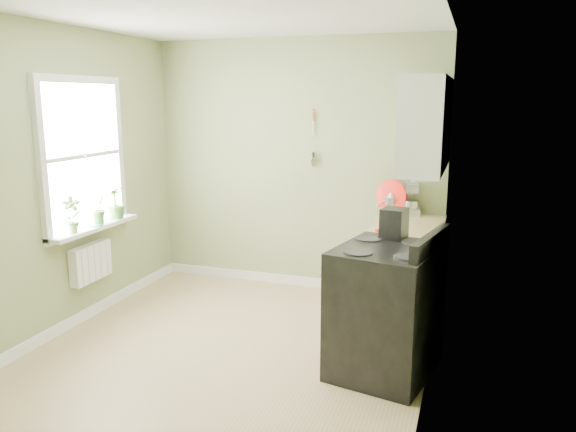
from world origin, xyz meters
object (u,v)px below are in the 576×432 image
(stove, at_px, (386,310))
(coffee_maker, at_px, (394,229))
(stand_mixer, at_px, (412,199))
(kettle, at_px, (391,203))

(stove, height_order, coffee_maker, coffee_maker)
(stove, bearing_deg, stand_mixer, 90.63)
(stand_mixer, xyz_separation_m, kettle, (-0.21, -0.02, -0.05))
(stove, relative_size, stand_mixer, 3.12)
(stove, height_order, stand_mixer, stand_mixer)
(stove, distance_m, kettle, 1.76)
(kettle, height_order, coffee_maker, coffee_maker)
(stand_mixer, relative_size, kettle, 1.69)
(stove, relative_size, kettle, 5.27)
(stand_mixer, distance_m, coffee_maker, 1.38)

